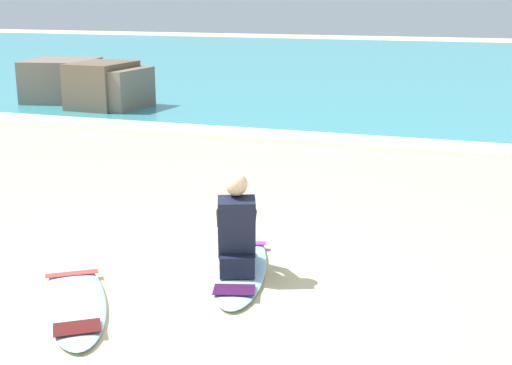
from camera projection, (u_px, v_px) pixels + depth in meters
name	position (u px, v px, depth m)	size (l,w,h in m)	color
ground_plane	(171.00, 284.00, 6.52)	(80.00, 80.00, 0.00)	beige
sea	(418.00, 67.00, 25.13)	(80.00, 28.00, 0.10)	teal
breaking_foam	(332.00, 141.00, 12.59)	(80.00, 0.90, 0.11)	white
surfboard_main	(239.00, 266.00, 6.84)	(1.05, 2.08, 0.08)	#9ED1E5
surfer_seated	(237.00, 233.00, 6.58)	(0.56, 0.77, 0.95)	black
surfboard_spare_near	(74.00, 300.00, 6.08)	(1.51, 1.86, 0.08)	#9ED1E5
rock_outcrop_distant	(88.00, 87.00, 16.29)	(3.35, 2.39, 1.11)	brown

